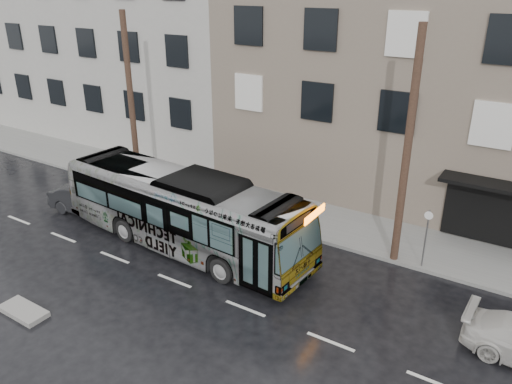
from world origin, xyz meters
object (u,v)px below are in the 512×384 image
utility_pole_rear (131,104)px  sign_post (426,239)px  utility_pole_front (407,151)px  bus (182,210)px  dark_sedan (91,200)px

utility_pole_rear → sign_post: size_ratio=3.75×
utility_pole_front → sign_post: bearing=0.0°
utility_pole_front → bus: 9.18m
sign_post → dark_sedan: sign_post is taller
utility_pole_rear → dark_sedan: bearing=-85.1°
utility_pole_front → dark_sedan: utility_pole_front is taller
sign_post → bus: bus is taller
bus → dark_sedan: 5.82m
utility_pole_front → dark_sedan: size_ratio=2.10×
sign_post → bus: 9.70m
utility_pole_rear → bus: (6.05, -3.47, -3.01)m
bus → sign_post: bearing=-65.1°
utility_pole_rear → dark_sedan: (0.30, -3.45, -3.94)m
dark_sedan → utility_pole_rear: bearing=-0.8°
utility_pole_rear → bus: size_ratio=0.76×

